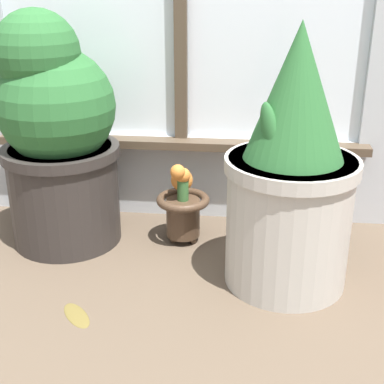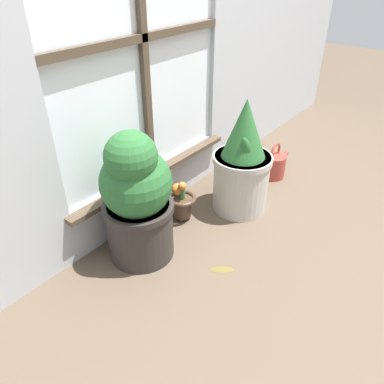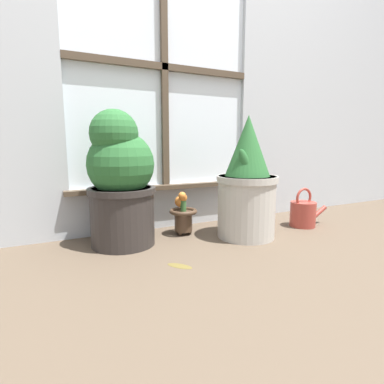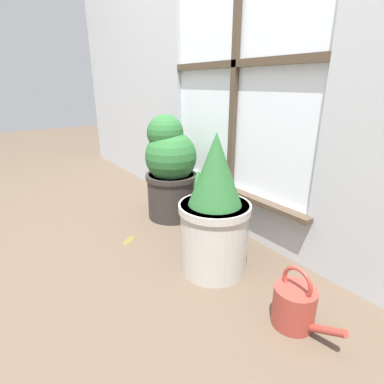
{
  "view_description": "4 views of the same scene",
  "coord_description": "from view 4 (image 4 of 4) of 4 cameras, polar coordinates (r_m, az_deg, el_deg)",
  "views": [
    {
      "loc": [
        0.2,
        -1.0,
        0.72
      ],
      "look_at": [
        0.06,
        0.31,
        0.17
      ],
      "focal_mm": 50.0,
      "sensor_mm": 36.0,
      "label": 1
    },
    {
      "loc": [
        -1.22,
        -0.69,
        1.21
      ],
      "look_at": [
        0.06,
        0.32,
        0.17
      ],
      "focal_mm": 35.0,
      "sensor_mm": 36.0,
      "label": 2
    },
    {
      "loc": [
        -0.62,
        -1.07,
        0.48
      ],
      "look_at": [
        0.04,
        0.28,
        0.24
      ],
      "focal_mm": 28.0,
      "sensor_mm": 36.0,
      "label": 3
    },
    {
      "loc": [
        1.21,
        -0.59,
        0.81
      ],
      "look_at": [
        -0.04,
        0.31,
        0.25
      ],
      "focal_mm": 28.0,
      "sensor_mm": 36.0,
      "label": 4
    }
  ],
  "objects": [
    {
      "name": "potted_plant_right",
      "position": [
        1.3,
        4.3,
        -4.08
      ],
      "size": [
        0.31,
        0.31,
        0.63
      ],
      "color": "#B7B2A8",
      "rests_on": "ground_plane"
    },
    {
      "name": "flower_vase",
      "position": [
        1.67,
        2.99,
        -4.63
      ],
      "size": [
        0.15,
        0.15,
        0.24
      ],
      "color": "#473323",
      "rests_on": "ground_plane"
    },
    {
      "name": "ground_plane",
      "position": [
        1.57,
        -8.39,
        -11.18
      ],
      "size": [
        10.0,
        10.0,
        0.0
      ],
      "primitive_type": "plane",
      "color": "brown"
    },
    {
      "name": "potted_plant_left",
      "position": [
        1.85,
        -4.09,
        4.44
      ],
      "size": [
        0.32,
        0.32,
        0.64
      ],
      "color": "#2D2826",
      "rests_on": "ground_plane"
    },
    {
      "name": "watering_can",
      "position": [
        1.17,
        18.99,
        -19.73
      ],
      "size": [
        0.26,
        0.15,
        0.23
      ],
      "color": "#99382D",
      "rests_on": "ground_plane"
    },
    {
      "name": "fallen_leaf",
      "position": [
        1.69,
        -11.91,
        -8.84
      ],
      "size": [
        0.1,
        0.11,
        0.01
      ],
      "color": "brown",
      "rests_on": "ground_plane"
    }
  ]
}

